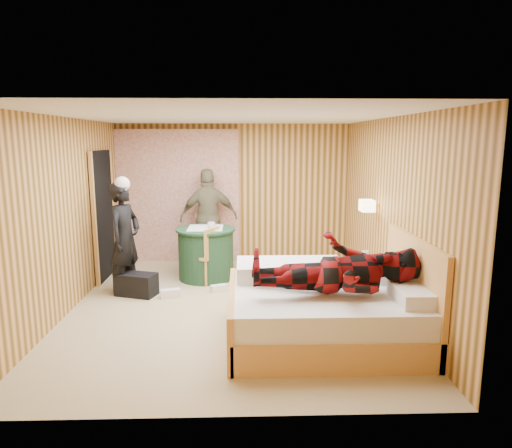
{
  "coord_description": "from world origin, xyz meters",
  "views": [
    {
      "loc": [
        0.17,
        -5.85,
        2.21
      ],
      "look_at": [
        0.35,
        0.42,
        1.05
      ],
      "focal_mm": 32.0,
      "sensor_mm": 36.0,
      "label": 1
    }
  ],
  "objects_px": {
    "round_table": "(206,253)",
    "woman_standing": "(125,238)",
    "nightstand": "(367,280)",
    "chair_near": "(206,251)",
    "duffel_bag": "(136,284)",
    "man_at_table": "(209,218)",
    "chair_far": "(208,236)",
    "man_on_bed": "(337,256)",
    "wall_lamp": "(367,206)",
    "bed": "(328,310)"
  },
  "relations": [
    {
      "from": "round_table",
      "to": "woman_standing",
      "type": "distance_m",
      "value": 1.35
    },
    {
      "from": "nightstand",
      "to": "round_table",
      "type": "height_order",
      "value": "round_table"
    },
    {
      "from": "chair_near",
      "to": "duffel_bag",
      "type": "xyz_separation_m",
      "value": [
        -0.97,
        -0.54,
        -0.35
      ]
    },
    {
      "from": "woman_standing",
      "to": "man_at_table",
      "type": "xyz_separation_m",
      "value": [
        1.11,
        1.46,
        0.05
      ]
    },
    {
      "from": "chair_far",
      "to": "man_on_bed",
      "type": "bearing_deg",
      "value": -73.61
    },
    {
      "from": "man_at_table",
      "to": "man_on_bed",
      "type": "height_order",
      "value": "man_on_bed"
    },
    {
      "from": "chair_far",
      "to": "duffel_bag",
      "type": "xyz_separation_m",
      "value": [
        -0.93,
        -1.54,
        -0.38
      ]
    },
    {
      "from": "chair_far",
      "to": "duffel_bag",
      "type": "height_order",
      "value": "chair_far"
    },
    {
      "from": "man_at_table",
      "to": "man_on_bed",
      "type": "relative_size",
      "value": 0.97
    },
    {
      "from": "round_table",
      "to": "chair_near",
      "type": "relative_size",
      "value": 1.06
    },
    {
      "from": "wall_lamp",
      "to": "bed",
      "type": "bearing_deg",
      "value": -118.58
    },
    {
      "from": "duffel_bag",
      "to": "man_at_table",
      "type": "height_order",
      "value": "man_at_table"
    },
    {
      "from": "chair_far",
      "to": "woman_standing",
      "type": "relative_size",
      "value": 0.57
    },
    {
      "from": "woman_standing",
      "to": "man_at_table",
      "type": "distance_m",
      "value": 1.83
    },
    {
      "from": "bed",
      "to": "woman_standing",
      "type": "height_order",
      "value": "woman_standing"
    },
    {
      "from": "round_table",
      "to": "chair_near",
      "type": "xyz_separation_m",
      "value": [
        0.03,
        -0.26,
        0.09
      ]
    },
    {
      "from": "bed",
      "to": "man_at_table",
      "type": "relative_size",
      "value": 1.24
    },
    {
      "from": "round_table",
      "to": "chair_far",
      "type": "xyz_separation_m",
      "value": [
        -0.01,
        0.74,
        0.12
      ]
    },
    {
      "from": "round_table",
      "to": "man_at_table",
      "type": "xyz_separation_m",
      "value": [
        0.0,
        0.79,
        0.44
      ]
    },
    {
      "from": "woman_standing",
      "to": "man_on_bed",
      "type": "height_order",
      "value": "man_on_bed"
    },
    {
      "from": "bed",
      "to": "round_table",
      "type": "distance_m",
      "value": 2.79
    },
    {
      "from": "nightstand",
      "to": "woman_standing",
      "type": "height_order",
      "value": "woman_standing"
    },
    {
      "from": "round_table",
      "to": "woman_standing",
      "type": "xyz_separation_m",
      "value": [
        -1.11,
        -0.67,
        0.39
      ]
    },
    {
      "from": "man_at_table",
      "to": "round_table",
      "type": "bearing_deg",
      "value": 79.94
    },
    {
      "from": "duffel_bag",
      "to": "woman_standing",
      "type": "relative_size",
      "value": 0.35
    },
    {
      "from": "chair_far",
      "to": "woman_standing",
      "type": "xyz_separation_m",
      "value": [
        -1.09,
        -1.41,
        0.27
      ]
    },
    {
      "from": "man_on_bed",
      "to": "chair_far",
      "type": "bearing_deg",
      "value": 115.78
    },
    {
      "from": "bed",
      "to": "chair_far",
      "type": "distance_m",
      "value": 3.44
    },
    {
      "from": "duffel_bag",
      "to": "round_table",
      "type": "bearing_deg",
      "value": 58.82
    },
    {
      "from": "bed",
      "to": "duffel_bag",
      "type": "relative_size",
      "value": 3.77
    },
    {
      "from": "round_table",
      "to": "woman_standing",
      "type": "height_order",
      "value": "woman_standing"
    },
    {
      "from": "bed",
      "to": "duffel_bag",
      "type": "xyz_separation_m",
      "value": [
        -2.49,
        1.52,
        -0.17
      ]
    },
    {
      "from": "wall_lamp",
      "to": "chair_near",
      "type": "xyz_separation_m",
      "value": [
        -2.32,
        0.59,
        -0.79
      ]
    },
    {
      "from": "round_table",
      "to": "duffel_bag",
      "type": "bearing_deg",
      "value": -139.63
    },
    {
      "from": "bed",
      "to": "man_on_bed",
      "type": "relative_size",
      "value": 1.21
    },
    {
      "from": "chair_near",
      "to": "round_table",
      "type": "bearing_deg",
      "value": -145.43
    },
    {
      "from": "man_on_bed",
      "to": "man_at_table",
      "type": "bearing_deg",
      "value": 115.26
    },
    {
      "from": "chair_near",
      "to": "duffel_bag",
      "type": "height_order",
      "value": "chair_near"
    },
    {
      "from": "chair_near",
      "to": "bed",
      "type": "bearing_deg",
      "value": 64.25
    },
    {
      "from": "round_table",
      "to": "duffel_bag",
      "type": "distance_m",
      "value": 1.27
    },
    {
      "from": "wall_lamp",
      "to": "duffel_bag",
      "type": "relative_size",
      "value": 0.46
    },
    {
      "from": "man_at_table",
      "to": "chair_near",
      "type": "bearing_deg",
      "value": 81.58
    },
    {
      "from": "chair_far",
      "to": "chair_near",
      "type": "bearing_deg",
      "value": -96.91
    },
    {
      "from": "wall_lamp",
      "to": "duffel_bag",
      "type": "bearing_deg",
      "value": 179.23
    },
    {
      "from": "man_at_table",
      "to": "man_on_bed",
      "type": "xyz_separation_m",
      "value": [
        1.58,
        -3.34,
        0.15
      ]
    },
    {
      "from": "bed",
      "to": "man_at_table",
      "type": "height_order",
      "value": "man_at_table"
    },
    {
      "from": "duffel_bag",
      "to": "man_at_table",
      "type": "relative_size",
      "value": 0.33
    },
    {
      "from": "bed",
      "to": "man_on_bed",
      "type": "xyz_separation_m",
      "value": [
        0.03,
        -0.23,
        0.68
      ]
    },
    {
      "from": "man_at_table",
      "to": "nightstand",
      "type": "bearing_deg",
      "value": 130.1
    },
    {
      "from": "nightstand",
      "to": "duffel_bag",
      "type": "xyz_separation_m",
      "value": [
        -3.25,
        0.33,
        -0.14
      ]
    }
  ]
}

